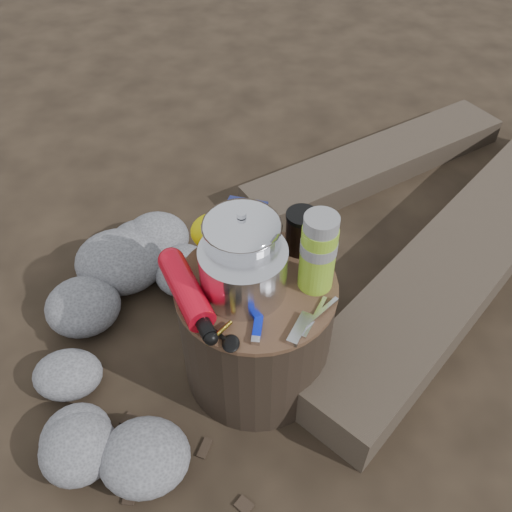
{
  "coord_description": "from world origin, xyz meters",
  "views": [
    {
      "loc": [
        0.01,
        -0.9,
        1.4
      ],
      "look_at": [
        0.0,
        0.0,
        0.48
      ],
      "focal_mm": 38.31,
      "sensor_mm": 36.0,
      "label": 1
    }
  ],
  "objects_px": {
    "camping_pot": "(242,245)",
    "thermos": "(318,253)",
    "log_main": "(471,249)",
    "fuel_bottle": "(186,290)",
    "travel_mug": "(301,232)",
    "stump": "(256,330)"
  },
  "relations": [
    {
      "from": "camping_pot",
      "to": "thermos",
      "type": "relative_size",
      "value": 0.87
    },
    {
      "from": "thermos",
      "to": "travel_mug",
      "type": "distance_m",
      "value": 0.14
    },
    {
      "from": "thermos",
      "to": "travel_mug",
      "type": "xyz_separation_m",
      "value": [
        -0.03,
        0.12,
        -0.05
      ]
    },
    {
      "from": "stump",
      "to": "travel_mug",
      "type": "relative_size",
      "value": 3.42
    },
    {
      "from": "fuel_bottle",
      "to": "thermos",
      "type": "height_order",
      "value": "thermos"
    },
    {
      "from": "thermos",
      "to": "log_main",
      "type": "bearing_deg",
      "value": 36.2
    },
    {
      "from": "fuel_bottle",
      "to": "camping_pot",
      "type": "bearing_deg",
      "value": 9.47
    },
    {
      "from": "stump",
      "to": "log_main",
      "type": "relative_size",
      "value": 0.23
    },
    {
      "from": "thermos",
      "to": "travel_mug",
      "type": "bearing_deg",
      "value": 104.19
    },
    {
      "from": "travel_mug",
      "to": "stump",
      "type": "bearing_deg",
      "value": -131.59
    },
    {
      "from": "camping_pot",
      "to": "thermos",
      "type": "bearing_deg",
      "value": -12.41
    },
    {
      "from": "fuel_bottle",
      "to": "thermos",
      "type": "distance_m",
      "value": 0.33
    },
    {
      "from": "log_main",
      "to": "travel_mug",
      "type": "bearing_deg",
      "value": -112.55
    },
    {
      "from": "log_main",
      "to": "fuel_bottle",
      "type": "height_order",
      "value": "fuel_bottle"
    },
    {
      "from": "stump",
      "to": "log_main",
      "type": "distance_m",
      "value": 0.87
    },
    {
      "from": "camping_pot",
      "to": "thermos",
      "type": "height_order",
      "value": "thermos"
    },
    {
      "from": "camping_pot",
      "to": "fuel_bottle",
      "type": "bearing_deg",
      "value": -144.54
    },
    {
      "from": "log_main",
      "to": "travel_mug",
      "type": "xyz_separation_m",
      "value": [
        -0.62,
        -0.31,
        0.36
      ]
    },
    {
      "from": "camping_pot",
      "to": "travel_mug",
      "type": "bearing_deg",
      "value": 29.45
    },
    {
      "from": "log_main",
      "to": "thermos",
      "type": "height_order",
      "value": "thermos"
    },
    {
      "from": "camping_pot",
      "to": "travel_mug",
      "type": "distance_m",
      "value": 0.18
    },
    {
      "from": "stump",
      "to": "camping_pot",
      "type": "distance_m",
      "value": 0.29
    }
  ]
}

